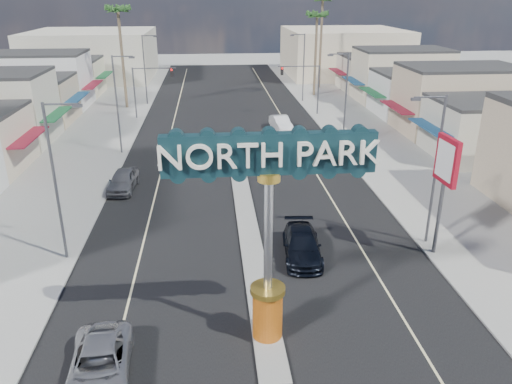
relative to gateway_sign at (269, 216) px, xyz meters
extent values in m
plane|color=gray|center=(0.00, 28.02, -5.93)|extent=(160.00, 160.00, 0.00)
cube|color=black|center=(0.00, 28.02, -5.92)|extent=(20.00, 120.00, 0.01)
cube|color=gray|center=(0.00, 12.02, -5.85)|extent=(1.30, 30.00, 0.16)
cube|color=gray|center=(-14.00, 28.02, -5.87)|extent=(8.00, 120.00, 0.12)
cube|color=gray|center=(14.00, 28.02, -5.87)|extent=(8.00, 120.00, 0.12)
cube|color=beige|center=(-24.00, 41.02, -2.93)|extent=(12.00, 42.00, 6.00)
cube|color=#B7B29E|center=(24.00, 41.02, -2.93)|extent=(12.00, 42.00, 6.00)
cube|color=#B7B29E|center=(-22.00, 73.02, -1.93)|extent=(20.00, 20.00, 8.00)
cube|color=beige|center=(22.00, 73.02, -1.93)|extent=(20.00, 20.00, 8.00)
cylinder|color=#C55B0F|center=(0.00, 0.02, -4.67)|extent=(1.30, 1.30, 2.20)
cylinder|color=gold|center=(0.00, 0.02, -3.44)|extent=(1.50, 1.50, 0.25)
cylinder|color=#B7B7BC|center=(0.00, 0.02, -0.92)|extent=(0.36, 0.36, 4.80)
cylinder|color=gold|center=(0.00, 0.02, 1.66)|extent=(0.90, 0.90, 0.35)
cube|color=#0E262C|center=(0.00, 0.02, 2.58)|extent=(8.20, 0.50, 1.60)
cylinder|color=#47474C|center=(-11.00, 42.02, -2.93)|extent=(0.18, 0.18, 6.00)
cylinder|color=#47474C|center=(-8.50, 42.02, -0.03)|extent=(5.00, 0.12, 0.12)
cube|color=black|center=(-6.50, 42.02, -0.53)|extent=(0.32, 0.32, 1.00)
sphere|color=red|center=(-6.50, 41.84, -0.21)|extent=(0.22, 0.22, 0.22)
cylinder|color=#47474C|center=(11.00, 42.02, -2.93)|extent=(0.18, 0.18, 6.00)
cylinder|color=#47474C|center=(8.50, 42.02, -0.03)|extent=(5.00, 0.12, 0.12)
cube|color=black|center=(6.50, 42.02, -0.53)|extent=(0.32, 0.32, 1.00)
sphere|color=red|center=(6.50, 41.84, -0.21)|extent=(0.22, 0.22, 0.22)
cylinder|color=#47474C|center=(-10.60, 8.02, -1.43)|extent=(0.16, 0.16, 9.00)
cylinder|color=#47474C|center=(-9.70, 8.02, 2.97)|extent=(1.80, 0.10, 0.10)
cube|color=#47474C|center=(-8.90, 8.02, 2.87)|extent=(0.50, 0.22, 0.15)
cylinder|color=#47474C|center=(-10.60, 28.02, -1.43)|extent=(0.16, 0.16, 9.00)
cylinder|color=#47474C|center=(-9.70, 28.02, 2.97)|extent=(1.80, 0.10, 0.10)
cube|color=#47474C|center=(-8.90, 28.02, 2.87)|extent=(0.50, 0.22, 0.15)
cylinder|color=#47474C|center=(-10.60, 50.02, -1.43)|extent=(0.16, 0.16, 9.00)
cylinder|color=#47474C|center=(-9.70, 50.02, 2.97)|extent=(1.80, 0.10, 0.10)
cube|color=#47474C|center=(-8.90, 50.02, 2.87)|extent=(0.50, 0.22, 0.15)
cylinder|color=#47474C|center=(10.60, 8.02, -1.43)|extent=(0.16, 0.16, 9.00)
cylinder|color=#47474C|center=(9.70, 8.02, 2.97)|extent=(1.80, 0.10, 0.10)
cube|color=#47474C|center=(8.90, 8.02, 2.87)|extent=(0.50, 0.22, 0.15)
cylinder|color=#47474C|center=(10.60, 28.02, -1.43)|extent=(0.16, 0.16, 9.00)
cylinder|color=#47474C|center=(9.70, 28.02, 2.97)|extent=(1.80, 0.10, 0.10)
cube|color=#47474C|center=(8.90, 28.02, 2.87)|extent=(0.50, 0.22, 0.15)
cylinder|color=#47474C|center=(10.60, 50.02, -1.43)|extent=(0.16, 0.16, 9.00)
cylinder|color=#47474C|center=(9.70, 50.02, 2.97)|extent=(1.80, 0.10, 0.10)
cube|color=#47474C|center=(8.90, 50.02, 2.87)|extent=(0.50, 0.22, 0.15)
cylinder|color=brown|center=(-13.00, 48.02, 0.07)|extent=(0.36, 0.36, 12.00)
cylinder|color=brown|center=(13.00, 54.02, -0.43)|extent=(0.36, 0.36, 11.00)
cylinder|color=brown|center=(15.00, 60.02, 0.57)|extent=(0.36, 0.36, 13.00)
imported|color=#B4B5BA|center=(-6.80, -1.92, -5.22)|extent=(2.73, 5.24, 1.41)
imported|color=black|center=(2.80, 7.06, -5.20)|extent=(2.47, 5.20, 1.47)
imported|color=slate|center=(-9.00, 18.61, -5.15)|extent=(2.21, 4.72, 1.56)
imported|color=silver|center=(5.50, 35.27, -5.17)|extent=(2.23, 4.80, 1.52)
cylinder|color=#47474C|center=(10.50, 6.68, -3.66)|extent=(0.22, 0.22, 4.31)
cube|color=maroon|center=(10.50, 6.68, -0.21)|extent=(0.37, 2.16, 2.58)
cube|color=white|center=(10.35, 6.67, -0.21)|extent=(0.11, 1.72, 2.04)
camera|label=1|loc=(-2.15, -17.87, 8.28)|focal=35.00mm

